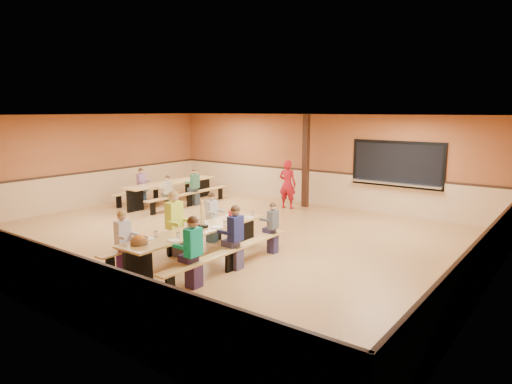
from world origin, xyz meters
The scene contains 23 objects.
ground centered at (0.00, 0.00, 0.00)m, with size 12.00×12.00×0.00m, color olive.
room_envelope centered at (0.00, 0.00, 0.69)m, with size 12.04×10.04×3.02m.
kitchen_pass_through centered at (2.60, 4.96, 1.49)m, with size 2.78×0.28×1.38m.
structural_post centered at (-0.20, 4.40, 1.50)m, with size 0.18×0.18×3.00m, color black.
cafeteria_table_main centered at (0.93, -1.80, 0.53)m, with size 1.91×3.70×0.74m.
cafeteria_table_second centered at (-4.10, 2.16, 0.53)m, with size 1.91×3.70×0.74m.
seated_child_white_left centered at (0.11, -3.03, 0.61)m, with size 0.37×0.30×1.21m, color silver, non-canonical shape.
seated_adult_yellow centered at (0.11, -1.68, 0.70)m, with size 0.47×0.38×1.41m, color #E6FE3E, non-canonical shape.
seated_child_grey_left centered at (0.11, -0.48, 0.60)m, with size 0.36×0.29×1.19m, color silver, non-canonical shape.
seated_child_teal_right centered at (1.76, -2.78, 0.64)m, with size 0.40×0.33×1.28m, color #0D9F7E, non-canonical shape.
seated_child_navy_right centered at (1.76, -1.59, 0.64)m, with size 0.40×0.33×1.28m, color navy, non-canonical shape.
seated_child_char_right centered at (1.76, -0.29, 0.56)m, with size 0.33×0.27×1.12m, color #47494F, non-canonical shape.
seated_child_purple_sec centered at (-4.93, 1.55, 0.59)m, with size 0.36×0.29×1.19m, color #89587D, non-canonical shape.
seated_child_green_sec centered at (-3.28, 2.44, 0.61)m, with size 0.38×0.31×1.22m, color #387152, non-canonical shape.
seated_child_tan_sec centered at (-3.28, 1.25, 0.56)m, with size 0.33×0.27×1.12m, color #BCB398, non-canonical shape.
standing_woman centered at (-0.54, 3.86, 0.78)m, with size 0.57×0.37×1.57m, color #AB131D.
punch_pitcher centered at (1.05, -0.86, 0.85)m, with size 0.16×0.16×0.22m, color #B7182C.
chip_bowl centered at (0.84, -3.23, 0.81)m, with size 0.32×0.32×0.15m, color orange, non-canonical shape.
napkin_dispenser centered at (1.07, -2.20, 0.80)m, with size 0.10×0.14×0.13m, color black.
condiment_mustard centered at (0.79, -1.73, 0.82)m, with size 0.06×0.06×0.17m, color yellow.
condiment_ketchup centered at (0.87, -1.76, 0.82)m, with size 0.06×0.06×0.17m, color #B2140F.
table_paddle centered at (0.96, -1.68, 0.88)m, with size 0.16×0.16×0.56m.
place_settings centered at (0.93, -1.80, 0.80)m, with size 0.65×3.30×0.11m, color beige, non-canonical shape.
Camera 1 is at (7.29, -8.34, 3.14)m, focal length 32.00 mm.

